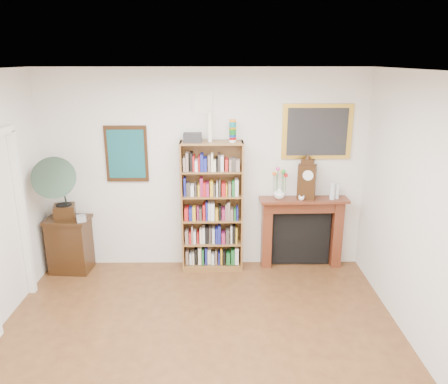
# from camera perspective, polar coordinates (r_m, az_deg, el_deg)

# --- Properties ---
(room) EXTENTS (4.51, 5.01, 2.81)m
(room) POSITION_cam_1_polar(r_m,az_deg,el_deg) (3.72, -4.10, -6.83)
(room) COLOR #4D2D17
(room) RESTS_ON ground
(door_casing) EXTENTS (0.08, 1.02, 2.17)m
(door_casing) POSITION_cam_1_polar(r_m,az_deg,el_deg) (5.46, -27.05, -2.40)
(door_casing) COLOR white
(door_casing) RESTS_ON left_wall
(teal_poster) EXTENTS (0.58, 0.04, 0.78)m
(teal_poster) POSITION_cam_1_polar(r_m,az_deg,el_deg) (6.15, -12.61, 4.88)
(teal_poster) COLOR black
(teal_poster) RESTS_ON back_wall
(small_picture) EXTENTS (0.26, 0.04, 0.30)m
(small_picture) POSITION_cam_1_polar(r_m,az_deg,el_deg) (5.91, -2.85, 11.66)
(small_picture) COLOR white
(small_picture) RESTS_ON back_wall
(gilt_painting) EXTENTS (0.95, 0.04, 0.75)m
(gilt_painting) POSITION_cam_1_polar(r_m,az_deg,el_deg) (6.10, 12.06, 7.69)
(gilt_painting) COLOR gold
(gilt_painting) RESTS_ON back_wall
(bookshelf) EXTENTS (0.85, 0.31, 2.12)m
(bookshelf) POSITION_cam_1_polar(r_m,az_deg,el_deg) (6.03, -1.58, -1.06)
(bookshelf) COLOR brown
(bookshelf) RESTS_ON floor
(side_cabinet) EXTENTS (0.61, 0.46, 0.79)m
(side_cabinet) POSITION_cam_1_polar(r_m,az_deg,el_deg) (6.55, -19.45, -6.50)
(side_cabinet) COLOR black
(side_cabinet) RESTS_ON floor
(fireplace) EXTENTS (1.24, 0.32, 1.04)m
(fireplace) POSITION_cam_1_polar(r_m,az_deg,el_deg) (6.35, 10.10, -4.43)
(fireplace) COLOR #4B1D11
(fireplace) RESTS_ON floor
(gramophone) EXTENTS (0.70, 0.80, 0.91)m
(gramophone) POSITION_cam_1_polar(r_m,az_deg,el_deg) (6.20, -20.96, 0.94)
(gramophone) COLOR black
(gramophone) RESTS_ON side_cabinet
(cd_stack) EXTENTS (0.16, 0.16, 0.08)m
(cd_stack) POSITION_cam_1_polar(r_m,az_deg,el_deg) (6.22, -18.16, -3.30)
(cd_stack) COLOR #B8B9C5
(cd_stack) RESTS_ON side_cabinet
(mantel_clock) EXTENTS (0.27, 0.20, 0.56)m
(mantel_clock) POSITION_cam_1_polar(r_m,az_deg,el_deg) (6.09, 10.76, 1.57)
(mantel_clock) COLOR black
(mantel_clock) RESTS_ON fireplace
(flower_vase) EXTENTS (0.20, 0.20, 0.17)m
(flower_vase) POSITION_cam_1_polar(r_m,az_deg,el_deg) (6.08, 7.24, -0.11)
(flower_vase) COLOR white
(flower_vase) RESTS_ON fireplace
(teacup) EXTENTS (0.10, 0.10, 0.06)m
(teacup) POSITION_cam_1_polar(r_m,az_deg,el_deg) (6.07, 10.07, -0.77)
(teacup) COLOR white
(teacup) RESTS_ON fireplace
(bottle_left) EXTENTS (0.07, 0.07, 0.24)m
(bottle_left) POSITION_cam_1_polar(r_m,az_deg,el_deg) (6.18, 13.98, 0.14)
(bottle_left) COLOR silver
(bottle_left) RESTS_ON fireplace
(bottle_right) EXTENTS (0.06, 0.06, 0.20)m
(bottle_right) POSITION_cam_1_polar(r_m,az_deg,el_deg) (6.23, 14.54, 0.06)
(bottle_right) COLOR silver
(bottle_right) RESTS_ON fireplace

